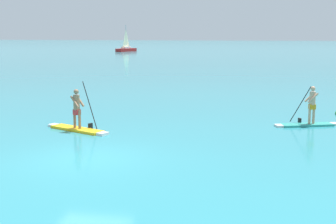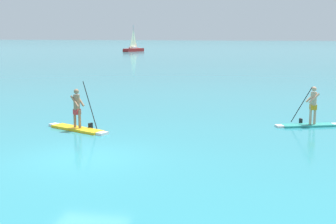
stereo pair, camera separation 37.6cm
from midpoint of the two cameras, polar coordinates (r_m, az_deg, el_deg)
The scene contains 4 objects.
ground at distance 15.41m, azimuth -10.53°, elevation -5.56°, with size 440.00×440.00×0.00m, color teal.
paddleboarder_mid_center at distance 19.62m, azimuth -11.58°, elevation -1.18°, with size 3.11×1.76×2.05m.
paddleboarder_far_right at distance 21.07m, azimuth 16.35°, elevation -0.47°, with size 2.82×1.36×1.78m.
sailboat_left_horizon at distance 99.81m, azimuth -5.27°, elevation 7.79°, with size 3.52×5.48×5.58m.
Camera 1 is at (5.24, -13.88, 4.02)m, focal length 49.71 mm.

